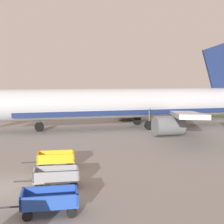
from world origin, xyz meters
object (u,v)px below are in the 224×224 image
at_px(baggage_cart_nearest, 50,201).
at_px(baggage_cart_second_in_row, 56,177).
at_px(baggage_cart_third_in_row, 56,159).
at_px(airplane, 132,104).

height_order(baggage_cart_nearest, baggage_cart_second_in_row, same).
bearing_deg(baggage_cart_third_in_row, baggage_cart_nearest, -66.53).
height_order(airplane, baggage_cart_nearest, airplane).
distance_m(baggage_cart_nearest, baggage_cart_second_in_row, 3.53).
bearing_deg(airplane, baggage_cart_nearest, -86.40).
xyz_separation_m(baggage_cart_nearest, baggage_cart_third_in_row, (-3.01, 6.93, 0.00)).
xyz_separation_m(baggage_cart_second_in_row, baggage_cart_third_in_row, (-1.75, 3.63, 0.00)).
relative_size(airplane, baggage_cart_third_in_row, 9.70).
xyz_separation_m(airplane, baggage_cart_second_in_row, (0.40, -23.05, -2.45)).
height_order(airplane, baggage_cart_second_in_row, airplane).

